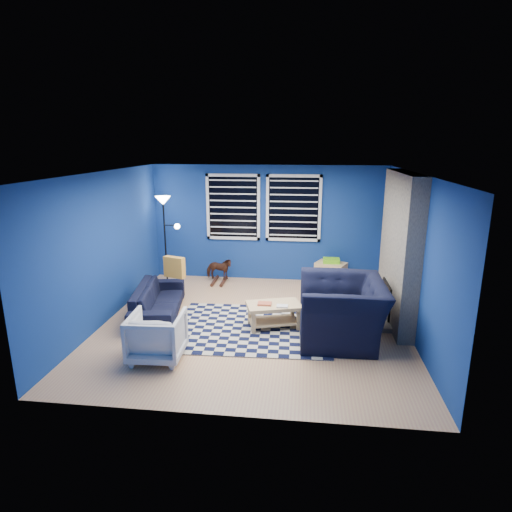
{
  "coord_description": "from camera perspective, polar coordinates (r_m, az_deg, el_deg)",
  "views": [
    {
      "loc": [
        0.82,
        -6.58,
        2.95
      ],
      "look_at": [
        0.01,
        0.3,
        1.11
      ],
      "focal_mm": 30.0,
      "sensor_mm": 36.0,
      "label": 1
    }
  ],
  "objects": [
    {
      "name": "floor",
      "position": [
        7.26,
        -0.33,
        -9.08
      ],
      "size": [
        5.0,
        5.0,
        0.0
      ],
      "primitive_type": "plane",
      "color": "tan",
      "rests_on": "ground"
    },
    {
      "name": "ceiling",
      "position": [
        6.65,
        -0.36,
        11.01
      ],
      "size": [
        5.0,
        5.0,
        0.0
      ],
      "primitive_type": "plane",
      "rotation": [
        3.14,
        0.0,
        0.0
      ],
      "color": "white",
      "rests_on": "wall_back"
    },
    {
      "name": "wall_back",
      "position": [
        9.28,
        1.58,
        4.33
      ],
      "size": [
        5.0,
        0.0,
        5.0
      ],
      "primitive_type": "plane",
      "rotation": [
        1.57,
        0.0,
        0.0
      ],
      "color": "navy",
      "rests_on": "floor"
    },
    {
      "name": "wall_left",
      "position": [
        7.57,
        -19.48,
        1.05
      ],
      "size": [
        0.0,
        5.0,
        5.0
      ],
      "primitive_type": "plane",
      "rotation": [
        1.57,
        0.0,
        1.57
      ],
      "color": "navy",
      "rests_on": "floor"
    },
    {
      "name": "wall_right",
      "position": [
        7.0,
        20.4,
        -0.11
      ],
      "size": [
        0.0,
        5.0,
        5.0
      ],
      "primitive_type": "plane",
      "rotation": [
        1.57,
        0.0,
        -1.57
      ],
      "color": "navy",
      "rests_on": "floor"
    },
    {
      "name": "fireplace",
      "position": [
        7.46,
        18.45,
        0.51
      ],
      "size": [
        0.65,
        2.0,
        2.5
      ],
      "color": "gray",
      "rests_on": "floor"
    },
    {
      "name": "window_left",
      "position": [
        9.28,
        -3.08,
        6.51
      ],
      "size": [
        1.17,
        0.06,
        1.42
      ],
      "color": "black",
      "rests_on": "wall_back"
    },
    {
      "name": "window_right",
      "position": [
        9.15,
        5.02,
        6.35
      ],
      "size": [
        1.17,
        0.06,
        1.42
      ],
      "color": "black",
      "rests_on": "wall_back"
    },
    {
      "name": "tv",
      "position": [
        8.87,
        17.25,
        4.16
      ],
      "size": [
        0.07,
        1.0,
        0.58
      ],
      "color": "black",
      "rests_on": "wall_right"
    },
    {
      "name": "rug",
      "position": [
        7.11,
        -0.57,
        -9.54
      ],
      "size": [
        2.57,
        2.08,
        0.02
      ],
      "primitive_type": "cube",
      "rotation": [
        0.0,
        0.0,
        0.03
      ],
      "color": "black",
      "rests_on": "floor"
    },
    {
      "name": "sofa",
      "position": [
        7.72,
        -12.92,
        -5.82
      ],
      "size": [
        1.93,
        1.02,
        0.54
      ],
      "primitive_type": "imported",
      "rotation": [
        0.0,
        0.0,
        1.74
      ],
      "color": "black",
      "rests_on": "floor"
    },
    {
      "name": "armchair_big",
      "position": [
        6.72,
        11.37,
        -7.09
      ],
      "size": [
        1.47,
        1.29,
        0.93
      ],
      "primitive_type": "imported",
      "rotation": [
        0.0,
        0.0,
        -1.55
      ],
      "color": "black",
      "rests_on": "floor"
    },
    {
      "name": "armchair_bent",
      "position": [
        6.22,
        -13.08,
        -10.34
      ],
      "size": [
        0.76,
        0.78,
        0.68
      ],
      "primitive_type": "imported",
      "rotation": [
        0.0,
        0.0,
        3.19
      ],
      "color": "gray",
      "rests_on": "floor"
    },
    {
      "name": "rocking_horse",
      "position": [
        9.26,
        -4.97,
        -1.72
      ],
      "size": [
        0.26,
        0.57,
        0.48
      ],
      "primitive_type": "imported",
      "rotation": [
        0.0,
        0.0,
        1.57
      ],
      "color": "#432215",
      "rests_on": "floor"
    },
    {
      "name": "coffee_table",
      "position": [
        7.03,
        2.36,
        -7.26
      ],
      "size": [
        0.97,
        0.73,
        0.43
      ],
      "rotation": [
        0.0,
        0.0,
        0.29
      ],
      "color": "tan",
      "rests_on": "rug"
    },
    {
      "name": "cabinet",
      "position": [
        9.2,
        9.93,
        -2.32
      ],
      "size": [
        0.72,
        0.61,
        0.59
      ],
      "rotation": [
        0.0,
        0.0,
        -0.42
      ],
      "color": "tan",
      "rests_on": "floor"
    },
    {
      "name": "floor_lamp",
      "position": [
        9.2,
        -12.1,
        5.69
      ],
      "size": [
        0.51,
        0.31,
        1.87
      ],
      "color": "black",
      "rests_on": "floor"
    },
    {
      "name": "throw_pillow",
      "position": [
        8.02,
        -10.83,
        -1.46
      ],
      "size": [
        0.42,
        0.24,
        0.39
      ],
      "primitive_type": "cube",
      "rotation": [
        0.0,
        0.0,
        -0.32
      ],
      "color": "gold",
      "rests_on": "sofa"
    }
  ]
}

